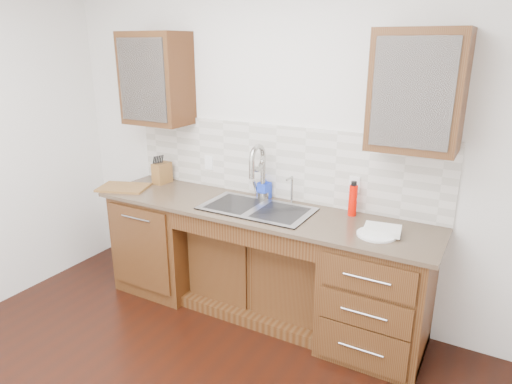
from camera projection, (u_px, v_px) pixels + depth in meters
The scene contains 23 objects.
wall_back at pixel (280, 143), 3.64m from camera, with size 4.00×0.10×2.70m, color white.
base_cabinet_left at pixel (165, 240), 4.07m from camera, with size 0.70×0.62×0.88m, color #593014.
base_cabinet_center at pixel (264, 269), 3.73m from camera, with size 1.20×0.44×0.70m, color #593014.
base_cabinet_right at pixel (377, 294), 3.19m from camera, with size 0.70×0.62×0.88m, color #593014.
countertop at pixel (258, 210), 3.47m from camera, with size 2.70×0.65×0.03m, color #84705B.
backsplash at pixel (277, 162), 3.64m from camera, with size 2.70×0.02×0.59m, color beige.
sink at pixel (257, 220), 3.48m from camera, with size 0.84×0.46×0.19m, color #9E9EA5.
faucet at pixel (263, 175), 3.62m from camera, with size 0.04×0.04×0.40m, color #999993.
filter_tap at pixel (292, 189), 3.53m from camera, with size 0.02×0.02×0.24m, color #999993.
upper_cabinet_left at pixel (157, 79), 3.80m from camera, with size 0.55×0.34×0.75m, color #593014.
upper_cabinet_right at pixel (418, 91), 2.83m from camera, with size 0.55×0.34×0.75m, color #593014.
outlet_left at pixel (209, 163), 3.95m from camera, with size 0.08×0.01×0.12m, color white.
outlet_right at pixel (355, 184), 3.35m from camera, with size 0.08×0.01×0.12m, color white.
soap_bottle at pixel (264, 187), 3.67m from camera, with size 0.09×0.09×0.20m, color blue.
water_bottle at pixel (353, 200), 3.30m from camera, with size 0.06×0.06×0.23m, color #EC0C00.
plate at pixel (377, 234), 2.98m from camera, with size 0.26×0.26×0.01m, color white.
dish_towel at pixel (382, 230), 2.99m from camera, with size 0.23×0.17×0.04m, color white.
knife_block at pixel (162, 173), 4.08m from camera, with size 0.10×0.17×0.18m, color #9A7A4F.
cutting_board at pixel (124, 187), 3.94m from camera, with size 0.41×0.29×0.02m, color olive.
cup_left_a at pixel (149, 85), 3.85m from camera, with size 0.12×0.12×0.09m, color white.
cup_left_b at pixel (163, 85), 3.78m from camera, with size 0.11×0.11×0.10m, color white.
cup_right_a at pixel (402, 99), 2.88m from camera, with size 0.13×0.13×0.10m, color silver.
cup_right_b at pixel (443, 101), 2.77m from camera, with size 0.11×0.11×0.10m, color white.
Camera 1 is at (1.57, -1.43, 2.11)m, focal length 32.00 mm.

